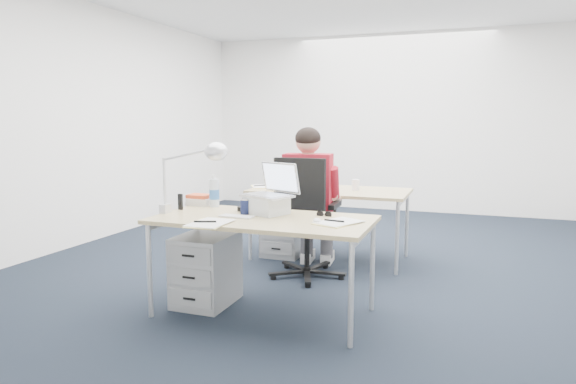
% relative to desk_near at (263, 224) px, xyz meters
% --- Properties ---
extents(floor, '(7.00, 7.00, 0.00)m').
position_rel_desk_near_xyz_m(floor, '(0.15, 1.40, -0.68)').
color(floor, black).
rests_on(floor, ground).
extents(room, '(6.02, 7.02, 2.80)m').
position_rel_desk_near_xyz_m(room, '(0.15, 1.40, 1.03)').
color(room, white).
rests_on(room, ground).
extents(desk_near, '(1.60, 0.80, 0.73)m').
position_rel_desk_near_xyz_m(desk_near, '(0.00, 0.00, 0.00)').
color(desk_near, tan).
rests_on(desk_near, ground).
extents(desk_far, '(1.60, 0.80, 0.73)m').
position_rel_desk_near_xyz_m(desk_far, '(0.04, 1.68, 0.00)').
color(desk_far, tan).
rests_on(desk_far, ground).
extents(office_chair, '(0.73, 0.73, 1.12)m').
position_rel_desk_near_xyz_m(office_chair, '(0.02, 0.96, -0.37)').
color(office_chair, black).
rests_on(office_chair, ground).
extents(seated_person, '(0.45, 0.78, 1.37)m').
position_rel_desk_near_xyz_m(seated_person, '(0.01, 1.15, -0.00)').
color(seated_person, '#A41724').
rests_on(seated_person, ground).
extents(drawer_pedestal_near, '(0.40, 0.50, 0.55)m').
position_rel_desk_near_xyz_m(drawer_pedestal_near, '(-0.51, 0.05, -0.41)').
color(drawer_pedestal_near, '#989A9D').
rests_on(drawer_pedestal_near, ground).
extents(drawer_pedestal_far, '(0.40, 0.50, 0.55)m').
position_rel_desk_near_xyz_m(drawer_pedestal_far, '(-0.45, 1.68, -0.41)').
color(drawer_pedestal_far, '#989A9D').
rests_on(drawer_pedestal_far, ground).
extents(silver_laptop, '(0.44, 0.40, 0.38)m').
position_rel_desk_near_xyz_m(silver_laptop, '(-0.03, 0.16, 0.24)').
color(silver_laptop, silver).
rests_on(silver_laptop, desk_near).
extents(wireless_keyboard, '(0.26, 0.12, 0.01)m').
position_rel_desk_near_xyz_m(wireless_keyboard, '(-0.19, -0.05, 0.05)').
color(wireless_keyboard, white).
rests_on(wireless_keyboard, desk_near).
extents(computer_mouse, '(0.08, 0.10, 0.03)m').
position_rel_desk_near_xyz_m(computer_mouse, '(0.43, -0.04, 0.06)').
color(computer_mouse, white).
rests_on(computer_mouse, desk_near).
extents(headphones, '(0.25, 0.20, 0.04)m').
position_rel_desk_near_xyz_m(headphones, '(-0.18, 0.21, 0.07)').
color(headphones, black).
rests_on(headphones, desk_near).
extents(can_koozie, '(0.08, 0.08, 0.12)m').
position_rel_desk_near_xyz_m(can_koozie, '(-0.18, 0.09, 0.11)').
color(can_koozie, '#141B41').
rests_on(can_koozie, desk_near).
extents(water_bottle, '(0.09, 0.09, 0.26)m').
position_rel_desk_near_xyz_m(water_bottle, '(-0.57, 0.31, 0.18)').
color(water_bottle, silver).
rests_on(water_bottle, desk_near).
extents(bear_figurine, '(0.08, 0.07, 0.14)m').
position_rel_desk_near_xyz_m(bear_figurine, '(-0.13, 0.22, 0.12)').
color(bear_figurine, '#2B721E').
rests_on(bear_figurine, desk_near).
extents(book_stack, '(0.24, 0.20, 0.09)m').
position_rel_desk_near_xyz_m(book_stack, '(-0.72, 0.34, 0.09)').
color(book_stack, silver).
rests_on(book_stack, desk_near).
extents(cordless_phone, '(0.04, 0.03, 0.13)m').
position_rel_desk_near_xyz_m(cordless_phone, '(-0.75, 0.09, 0.11)').
color(cordless_phone, black).
rests_on(cordless_phone, desk_near).
extents(papers_left, '(0.24, 0.34, 0.01)m').
position_rel_desk_near_xyz_m(papers_left, '(-0.26, -0.35, 0.05)').
color(papers_left, '#F5E68E').
rests_on(papers_left, desk_near).
extents(papers_right, '(0.33, 0.38, 0.01)m').
position_rel_desk_near_xyz_m(papers_right, '(0.56, -0.01, 0.05)').
color(papers_right, '#F5E68E').
rests_on(papers_right, desk_near).
extents(sunglasses, '(0.12, 0.06, 0.03)m').
position_rel_desk_near_xyz_m(sunglasses, '(0.41, 0.21, 0.06)').
color(sunglasses, black).
rests_on(sunglasses, desk_near).
extents(desk_lamp, '(0.54, 0.32, 0.57)m').
position_rel_desk_near_xyz_m(desk_lamp, '(-0.61, -0.07, 0.33)').
color(desk_lamp, silver).
rests_on(desk_lamp, desk_near).
extents(dark_laptop, '(0.34, 0.33, 0.24)m').
position_rel_desk_near_xyz_m(dark_laptop, '(-0.20, 1.58, 0.17)').
color(dark_laptop, black).
rests_on(dark_laptop, desk_far).
extents(far_cup, '(0.08, 0.08, 0.11)m').
position_rel_desk_near_xyz_m(far_cup, '(0.31, 1.71, 0.10)').
color(far_cup, white).
rests_on(far_cup, desk_far).
extents(far_papers, '(0.30, 0.34, 0.01)m').
position_rel_desk_near_xyz_m(far_papers, '(-0.71, 1.62, 0.05)').
color(far_papers, white).
rests_on(far_papers, desk_far).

